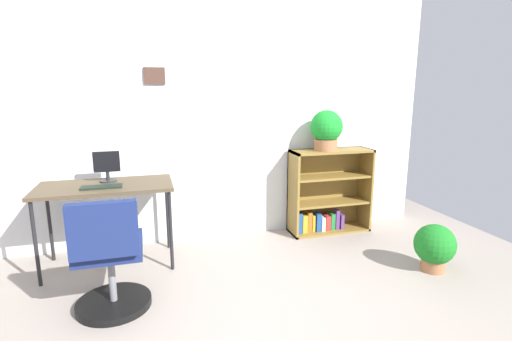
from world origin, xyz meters
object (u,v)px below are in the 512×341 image
at_px(desk, 106,191).
at_px(office_chair, 110,264).
at_px(bookshelf_low, 326,195).
at_px(potted_plant_floor, 435,246).
at_px(keyboard, 102,187).
at_px(monitor, 107,166).
at_px(potted_plant_on_shelf, 326,129).

height_order(desk, office_chair, office_chair).
xyz_separation_m(bookshelf_low, potted_plant_floor, (0.45, -1.14, -0.18)).
relative_size(keyboard, office_chair, 0.38).
height_order(bookshelf_low, potted_plant_floor, bookshelf_low).
relative_size(desk, monitor, 4.12).
relative_size(office_chair, bookshelf_low, 0.95).
bearing_deg(potted_plant_on_shelf, desk, -174.67).
bearing_deg(bookshelf_low, keyboard, -170.64).
distance_m(potted_plant_on_shelf, potted_plant_floor, 1.49).
height_order(desk, potted_plant_on_shelf, potted_plant_on_shelf).
bearing_deg(keyboard, bookshelf_low, 9.36).
bearing_deg(potted_plant_floor, potted_plant_on_shelf, 115.41).
xyz_separation_m(desk, monitor, (0.02, 0.11, 0.20)).
bearing_deg(monitor, desk, -98.69).
bearing_deg(desk, monitor, 81.31).
distance_m(keyboard, potted_plant_on_shelf, 2.22).
bearing_deg(bookshelf_low, potted_plant_on_shelf, -135.30).
height_order(keyboard, bookshelf_low, bookshelf_low).
bearing_deg(potted_plant_on_shelf, monitor, -177.54).
bearing_deg(potted_plant_floor, bookshelf_low, 111.75).
xyz_separation_m(desk, bookshelf_low, (2.20, 0.26, -0.27)).
relative_size(monitor, office_chair, 0.32).
distance_m(office_chair, bookshelf_low, 2.37).
bearing_deg(office_chair, keyboard, 97.30).
relative_size(monitor, bookshelf_low, 0.30).
bearing_deg(bookshelf_low, monitor, -176.09).
bearing_deg(monitor, potted_plant_floor, -20.54).
bearing_deg(desk, office_chair, -84.93).
height_order(monitor, office_chair, monitor).
relative_size(monitor, potted_plant_floor, 0.66).
xyz_separation_m(desk, potted_plant_on_shelf, (2.14, 0.20, 0.45)).
xyz_separation_m(office_chair, potted_plant_on_shelf, (2.08, 0.98, 0.76)).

